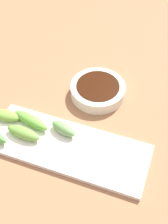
# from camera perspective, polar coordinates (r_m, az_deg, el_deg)

# --- Properties ---
(tabletop) EXTENTS (2.10, 2.10, 0.02)m
(tabletop) POSITION_cam_1_polar(r_m,az_deg,el_deg) (0.75, 0.68, -4.09)
(tabletop) COLOR #996B49
(tabletop) RESTS_ON ground
(sauce_bowl) EXTENTS (0.14, 0.14, 0.03)m
(sauce_bowl) POSITION_cam_1_polar(r_m,az_deg,el_deg) (0.81, 2.58, 4.17)
(sauce_bowl) COLOR silver
(sauce_bowl) RESTS_ON tabletop
(serving_plate) EXTENTS (0.14, 0.37, 0.01)m
(serving_plate) POSITION_cam_1_polar(r_m,az_deg,el_deg) (0.71, -2.96, -6.64)
(serving_plate) COLOR white
(serving_plate) RESTS_ON tabletop
(broccoli_stalk_0) EXTENTS (0.05, 0.10, 0.03)m
(broccoli_stalk_0) POSITION_cam_1_polar(r_m,az_deg,el_deg) (0.74, -9.89, -1.53)
(broccoli_stalk_0) COLOR #6AB341
(broccoli_stalk_0) RESTS_ON serving_plate
(broccoli_stalk_1) EXTENTS (0.04, 0.09, 0.02)m
(broccoli_stalk_1) POSITION_cam_1_polar(r_m,az_deg,el_deg) (0.72, -11.26, -3.85)
(broccoli_stalk_1) COLOR #6CA241
(broccoli_stalk_1) RESTS_ON serving_plate
(broccoli_stalk_2) EXTENTS (0.04, 0.08, 0.02)m
(broccoli_stalk_2) POSITION_cam_1_polar(r_m,az_deg,el_deg) (0.76, -14.43, -0.61)
(broccoli_stalk_2) COLOR #77A33E
(broccoli_stalk_2) RESTS_ON serving_plate
(broccoli_stalk_3) EXTENTS (0.04, 0.07, 0.03)m
(broccoli_stalk_3) POSITION_cam_1_polar(r_m,az_deg,el_deg) (0.71, -3.87, -3.10)
(broccoli_stalk_3) COLOR #6EA25A
(broccoli_stalk_3) RESTS_ON serving_plate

